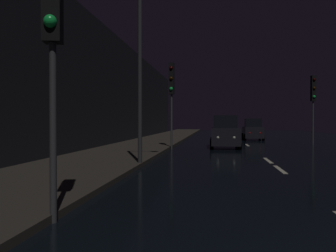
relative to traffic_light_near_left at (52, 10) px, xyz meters
name	(u,v)px	position (x,y,z in m)	size (l,w,h in m)	color
ground	(246,144)	(5.06, 21.83, -3.64)	(26.93, 84.00, 0.02)	black
sidewalk_left	(150,143)	(-2.20, 21.83, -3.55)	(4.40, 84.00, 0.15)	#38332B
building_facade_left	(104,88)	(-4.80, 18.33, 0.38)	(0.80, 63.00, 8.02)	black
lane_centerline	(270,162)	(5.06, 9.84, -3.62)	(0.16, 22.74, 0.01)	beige
traffic_light_near_left	(52,10)	(0.00, 0.00, 0.00)	(0.37, 0.48, 4.98)	#38383A
traffic_light_far_right	(313,94)	(10.03, 22.50, 0.13)	(0.35, 0.48, 5.14)	#38383A
traffic_light_far_left	(172,86)	(0.10, 16.36, 0.26)	(0.31, 0.46, 5.30)	#38383A
streetlamp_overhead	(151,37)	(0.34, 7.79, 1.33)	(1.70, 0.44, 7.52)	#2D2D30
car_approaching_headlights	(225,133)	(3.41, 18.19, -2.67)	(1.93, 4.17, 2.10)	black
car_distant_taillights	(253,130)	(6.21, 28.45, -2.73)	(1.79, 3.87, 1.95)	black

